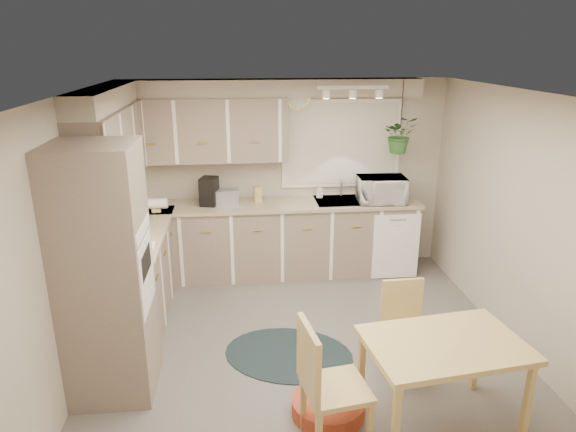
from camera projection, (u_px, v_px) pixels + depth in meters
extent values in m
plane|color=#67625B|center=(307.00, 351.00, 4.90)|extent=(4.20, 4.20, 0.00)
plane|color=white|center=(310.00, 94.00, 4.14)|extent=(4.20, 4.20, 0.00)
cube|color=#B2A693|center=(286.00, 176.00, 6.50)|extent=(4.00, 0.04, 2.40)
cube|color=#B2A693|center=(367.00, 381.00, 2.54)|extent=(4.00, 0.04, 2.40)
cube|color=#B2A693|center=(74.00, 242.00, 4.33)|extent=(0.04, 4.20, 2.40)
cube|color=#B2A693|center=(524.00, 226.00, 4.71)|extent=(0.04, 4.20, 2.40)
cube|color=gray|center=(137.00, 277.00, 5.42)|extent=(0.60, 1.85, 0.90)
cube|color=gray|center=(272.00, 240.00, 6.43)|extent=(3.60, 0.60, 0.90)
cube|color=tan|center=(134.00, 235.00, 5.27)|extent=(0.64, 1.89, 0.04)
cube|color=tan|center=(272.00, 205.00, 6.28)|extent=(3.64, 0.64, 0.04)
cube|color=gray|center=(105.00, 275.00, 4.05)|extent=(0.65, 0.65, 2.10)
cube|color=white|center=(146.00, 273.00, 4.08)|extent=(0.02, 0.56, 0.58)
cube|color=gray|center=(113.00, 146.00, 5.09)|extent=(0.35, 2.00, 0.75)
cube|color=gray|center=(203.00, 130.00, 6.04)|extent=(2.00, 0.35, 0.75)
cube|color=#B2A693|center=(105.00, 97.00, 4.94)|extent=(0.30, 2.00, 0.20)
cube|color=#B2A693|center=(270.00, 88.00, 5.99)|extent=(3.60, 0.30, 0.20)
cube|color=white|center=(123.00, 254.00, 4.72)|extent=(0.52, 0.58, 0.02)
cube|color=white|center=(116.00, 207.00, 4.58)|extent=(0.40, 0.60, 0.14)
cube|color=white|center=(342.00, 144.00, 6.41)|extent=(1.40, 0.02, 1.00)
cube|color=white|center=(341.00, 144.00, 6.42)|extent=(1.50, 0.02, 1.10)
cube|color=#999BA0|center=(344.00, 204.00, 6.38)|extent=(0.70, 0.48, 0.10)
cube|color=white|center=(396.00, 247.00, 6.29)|extent=(0.58, 0.02, 0.83)
cube|color=white|center=(353.00, 87.00, 5.69)|extent=(0.80, 0.04, 0.04)
cylinder|color=gold|center=(298.00, 97.00, 6.17)|extent=(0.30, 0.03, 0.30)
cube|color=#D5B86A|center=(441.00, 383.00, 3.86)|extent=(1.23, 0.91, 0.72)
cube|color=#D5B86A|center=(336.00, 385.00, 3.63)|extent=(0.53, 0.53, 0.98)
cube|color=#D5B86A|center=(407.00, 332.00, 4.44)|extent=(0.41, 0.41, 0.84)
ellipsoid|color=black|center=(289.00, 354.00, 4.84)|extent=(1.44, 1.25, 0.01)
cylinder|color=#C33F27|center=(328.00, 407.00, 4.05)|extent=(0.68, 0.68, 0.13)
imported|color=white|center=(381.00, 187.00, 6.25)|extent=(0.59, 0.34, 0.39)
imported|color=white|center=(319.00, 195.00, 6.47)|extent=(0.10, 0.18, 0.08)
imported|color=#2B5D25|center=(400.00, 139.00, 6.08)|extent=(0.43, 0.47, 0.34)
cube|color=black|center=(209.00, 191.00, 6.15)|extent=(0.24, 0.27, 0.34)
cube|color=#999BA0|center=(227.00, 197.00, 6.22)|extent=(0.30, 0.19, 0.18)
cube|color=#D5B86A|center=(258.00, 194.00, 6.28)|extent=(0.11, 0.11, 0.19)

